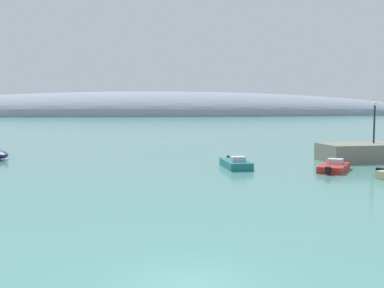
# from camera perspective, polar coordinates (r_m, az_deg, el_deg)

# --- Properties ---
(water) EXTENTS (600.00, 600.00, 0.00)m
(water) POSITION_cam_1_polar(r_m,az_deg,el_deg) (13.35, -0.37, -17.74)
(water) COLOR teal
(water) RESTS_ON ground
(distant_ridge) EXTENTS (314.39, 80.46, 25.97)m
(distant_ridge) POSITION_cam_1_polar(r_m,az_deg,el_deg) (248.48, -3.34, 3.68)
(distant_ridge) COLOR gray
(distant_ridge) RESTS_ON ground
(motorboat_red_alongside_breakwater) EXTENTS (3.98, 4.41, 0.91)m
(motorboat_red_alongside_breakwater) POSITION_cam_1_polar(r_m,az_deg,el_deg) (37.17, 17.62, -2.82)
(motorboat_red_alongside_breakwater) COLOR red
(motorboat_red_alongside_breakwater) RESTS_ON water
(motorboat_teal_outer) EXTENTS (1.93, 4.84, 1.01)m
(motorboat_teal_outer) POSITION_cam_1_polar(r_m,az_deg,el_deg) (37.38, 5.59, -2.50)
(motorboat_teal_outer) COLOR #1E6B70
(motorboat_teal_outer) RESTS_ON water
(harbor_lamp_post) EXTENTS (0.36, 0.36, 3.92)m
(harbor_lamp_post) POSITION_cam_1_polar(r_m,az_deg,el_deg) (45.57, 22.22, 3.16)
(harbor_lamp_post) COLOR black
(harbor_lamp_post) RESTS_ON breakwater_rocks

